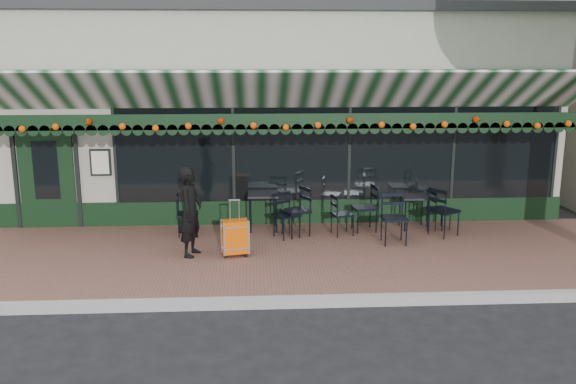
{
  "coord_description": "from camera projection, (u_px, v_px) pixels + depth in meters",
  "views": [
    {
      "loc": [
        -0.58,
        -8.45,
        3.61
      ],
      "look_at": [
        -0.01,
        1.6,
        1.36
      ],
      "focal_mm": 38.0,
      "sensor_mm": 36.0,
      "label": 1
    }
  ],
  "objects": [
    {
      "name": "suitcase",
      "position": [
        235.0,
        237.0,
        10.72
      ],
      "size": [
        0.49,
        0.34,
        1.02
      ],
      "rotation": [
        0.0,
        0.0,
        0.22
      ],
      "color": "#DF5507",
      "rests_on": "sidewalk"
    },
    {
      "name": "chair_solo",
      "position": [
        188.0,
        215.0,
        11.92
      ],
      "size": [
        0.46,
        0.46,
        0.86
      ],
      "primitive_type": null,
      "rotation": [
        0.0,
        0.0,
        1.66
      ],
      "color": "black",
      "rests_on": "sidewalk"
    },
    {
      "name": "chair_b_right",
      "position": [
        342.0,
        215.0,
        12.0
      ],
      "size": [
        0.49,
        0.49,
        0.82
      ],
      "primitive_type": null,
      "rotation": [
        0.0,
        0.0,
        1.81
      ],
      "color": "black",
      "rests_on": "sidewalk"
    },
    {
      "name": "chair_a_left",
      "position": [
        364.0,
        208.0,
        12.26
      ],
      "size": [
        0.53,
        0.53,
        0.94
      ],
      "primitive_type": null,
      "rotation": [
        0.0,
        0.0,
        -1.43
      ],
      "color": "black",
      "rests_on": "sidewalk"
    },
    {
      "name": "restaurant_building",
      "position": [
        275.0,
        108.0,
        16.2
      ],
      "size": [
        12.0,
        9.6,
        4.5
      ],
      "color": "#9B9786",
      "rests_on": "ground"
    },
    {
      "name": "woman",
      "position": [
        191.0,
        212.0,
        10.66
      ],
      "size": [
        0.52,
        0.66,
        1.6
      ],
      "primitive_type": "imported",
      "rotation": [
        0.0,
        0.0,
        1.31
      ],
      "color": "black",
      "rests_on": "sidewalk"
    },
    {
      "name": "chair_b_left",
      "position": [
        296.0,
        211.0,
        11.92
      ],
      "size": [
        0.65,
        0.65,
        0.97
      ],
      "primitive_type": null,
      "rotation": [
        0.0,
        0.0,
        -1.14
      ],
      "color": "black",
      "rests_on": "sidewalk"
    },
    {
      "name": "cafe_table_a",
      "position": [
        414.0,
        199.0,
        12.39
      ],
      "size": [
        0.56,
        0.56,
        0.69
      ],
      "color": "black",
      "rests_on": "sidewalk"
    },
    {
      "name": "chair_a_front",
      "position": [
        394.0,
        219.0,
        11.42
      ],
      "size": [
        0.48,
        0.48,
        0.95
      ],
      "primitive_type": null,
      "rotation": [
        0.0,
        0.0,
        -0.01
      ],
      "color": "black",
      "rests_on": "sidewalk"
    },
    {
      "name": "cafe_table_b",
      "position": [
        263.0,
        197.0,
        12.3
      ],
      "size": [
        0.61,
        0.61,
        0.76
      ],
      "color": "black",
      "rests_on": "sidewalk"
    },
    {
      "name": "chair_b_front",
      "position": [
        287.0,
        215.0,
        11.8
      ],
      "size": [
        0.6,
        0.6,
        0.88
      ],
      "primitive_type": null,
      "rotation": [
        0.0,
        0.0,
        0.51
      ],
      "color": "black",
      "rests_on": "sidewalk"
    },
    {
      "name": "curb",
      "position": [
        295.0,
        302.0,
        8.96
      ],
      "size": [
        18.0,
        0.16,
        0.15
      ],
      "primitive_type": "cube",
      "color": "#9E9E99",
      "rests_on": "ground"
    },
    {
      "name": "sidewalk",
      "position": [
        287.0,
        257.0,
        10.99
      ],
      "size": [
        18.0,
        4.0,
        0.15
      ],
      "primitive_type": "cube",
      "color": "brown",
      "rests_on": "ground"
    },
    {
      "name": "chair_a_right",
      "position": [
        439.0,
        209.0,
        12.42
      ],
      "size": [
        0.49,
        0.49,
        0.81
      ],
      "primitive_type": null,
      "rotation": [
        0.0,
        0.0,
        1.81
      ],
      "color": "black",
      "rests_on": "sidewalk"
    },
    {
      "name": "ground",
      "position": [
        295.0,
        304.0,
        9.06
      ],
      "size": [
        80.0,
        80.0,
        0.0
      ],
      "primitive_type": "plane",
      "color": "black",
      "rests_on": "ground"
    },
    {
      "name": "chair_a_extra",
      "position": [
        444.0,
        211.0,
        11.94
      ],
      "size": [
        0.67,
        0.67,
        0.97
      ],
      "primitive_type": null,
      "rotation": [
        0.0,
        0.0,
        2.13
      ],
      "color": "black",
      "rests_on": "sidewalk"
    }
  ]
}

